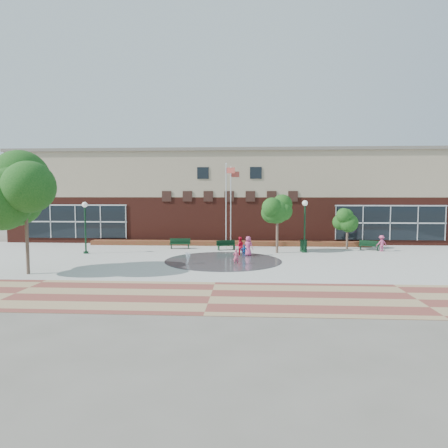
# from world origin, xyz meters

# --- Properties ---
(ground) EXTENTS (120.00, 120.00, 0.00)m
(ground) POSITION_xyz_m (0.00, 0.00, 0.00)
(ground) COLOR #666056
(ground) RESTS_ON ground
(plaza_concrete) EXTENTS (46.00, 18.00, 0.01)m
(plaza_concrete) POSITION_xyz_m (0.00, 4.00, 0.00)
(plaza_concrete) COLOR #A8A8A0
(plaza_concrete) RESTS_ON ground
(paver_band) EXTENTS (46.00, 6.00, 0.01)m
(paver_band) POSITION_xyz_m (0.00, -7.00, 0.00)
(paver_band) COLOR brown
(paver_band) RESTS_ON ground
(splash_pad) EXTENTS (8.40, 8.40, 0.01)m
(splash_pad) POSITION_xyz_m (0.00, 3.00, 0.00)
(splash_pad) COLOR #383A3D
(splash_pad) RESTS_ON ground
(library_building) EXTENTS (44.40, 10.40, 9.20)m
(library_building) POSITION_xyz_m (0.00, 17.48, 4.64)
(library_building) COLOR #522018
(library_building) RESTS_ON ground
(flower_bed) EXTENTS (26.00, 1.20, 0.40)m
(flower_bed) POSITION_xyz_m (0.00, 11.60, 0.00)
(flower_bed) COLOR maroon
(flower_bed) RESTS_ON ground
(flagpole_left) EXTENTS (0.85, 0.31, 7.52)m
(flagpole_left) POSITION_xyz_m (-0.11, 9.53, 4.19)
(flagpole_left) COLOR silver
(flagpole_left) RESTS_ON ground
(flagpole_right) EXTENTS (0.82, 0.41, 7.21)m
(flagpole_right) POSITION_xyz_m (0.29, 9.89, 4.03)
(flagpole_right) COLOR silver
(flagpole_right) RESTS_ON ground
(lamp_left) EXTENTS (0.44, 0.44, 4.18)m
(lamp_left) POSITION_xyz_m (-11.29, 5.85, 2.60)
(lamp_left) COLOR black
(lamp_left) RESTS_ON ground
(lamp_right) EXTENTS (0.45, 0.45, 4.30)m
(lamp_right) POSITION_xyz_m (6.41, 7.44, 2.67)
(lamp_right) COLOR black
(lamp_right) RESTS_ON ground
(bench_left) EXTENTS (1.83, 0.60, 0.91)m
(bench_left) POSITION_xyz_m (-4.18, 9.10, 0.29)
(bench_left) COLOR black
(bench_left) RESTS_ON ground
(bench_mid) EXTENTS (1.72, 1.01, 0.84)m
(bench_mid) POSITION_xyz_m (-0.07, 8.58, 0.27)
(bench_mid) COLOR black
(bench_mid) RESTS_ON ground
(bench_right) EXTENTS (1.69, 1.09, 0.83)m
(bench_right) POSITION_xyz_m (12.13, 9.13, 0.27)
(bench_right) COLOR black
(bench_right) RESTS_ON ground
(trash_can) EXTENTS (0.62, 0.62, 1.01)m
(trash_can) POSITION_xyz_m (6.42, 8.02, 0.51)
(trash_can) COLOR black
(trash_can) RESTS_ON ground
(tree_big_left) EXTENTS (4.58, 4.58, 7.32)m
(tree_big_left) POSITION_xyz_m (-11.43, -2.42, 5.23)
(tree_big_left) COLOR #4C392E
(tree_big_left) RESTS_ON ground
(tree_mid) EXTENTS (2.97, 2.97, 5.01)m
(tree_mid) POSITION_xyz_m (4.15, 7.08, 3.65)
(tree_mid) COLOR #4C392E
(tree_mid) RESTS_ON ground
(tree_small_right) EXTENTS (2.13, 2.13, 3.65)m
(tree_small_right) POSITION_xyz_m (10.44, 9.83, 2.66)
(tree_small_right) COLOR #4C392E
(tree_small_right) RESTS_ON ground
(water_jet_a) EXTENTS (0.39, 0.39, 0.77)m
(water_jet_a) POSITION_xyz_m (-2.33, 1.50, 0.00)
(water_jet_a) COLOR white
(water_jet_a) RESTS_ON ground
(water_jet_b) EXTENTS (0.21, 0.21, 0.48)m
(water_jet_b) POSITION_xyz_m (-2.71, 3.49, 0.00)
(water_jet_b) COLOR white
(water_jet_b) RESTS_ON ground
(child_splash) EXTENTS (0.42, 0.30, 1.07)m
(child_splash) POSITION_xyz_m (0.96, 1.55, 0.53)
(child_splash) COLOR #D54C6F
(child_splash) RESTS_ON ground
(adult_red) EXTENTS (0.85, 0.74, 1.47)m
(adult_red) POSITION_xyz_m (1.14, 5.62, 0.74)
(adult_red) COLOR red
(adult_red) RESTS_ON ground
(adult_pink) EXTENTS (0.89, 0.76, 1.54)m
(adult_pink) POSITION_xyz_m (1.81, 5.42, 0.77)
(adult_pink) COLOR #CB467F
(adult_pink) RESTS_ON ground
(child_blue) EXTENTS (0.61, 0.30, 1.00)m
(child_blue) POSITION_xyz_m (1.50, 4.57, 0.50)
(child_blue) COLOR #1959AB
(child_blue) RESTS_ON ground
(person_bench) EXTENTS (0.97, 0.67, 1.37)m
(person_bench) POSITION_xyz_m (12.96, 8.46, 0.69)
(person_bench) COLOR #C84777
(person_bench) RESTS_ON ground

